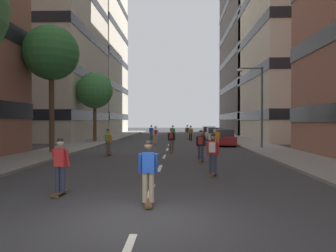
% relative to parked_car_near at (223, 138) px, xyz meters
% --- Properties ---
extents(ground_plane, '(147.70, 147.70, 0.00)m').
position_rel_parked_car_near_xyz_m(ground_plane, '(-5.06, 2.41, -0.70)').
color(ground_plane, '#333335').
extents(sidewalk_left, '(3.46, 67.70, 0.14)m').
position_rel_parked_car_near_xyz_m(sidewalk_left, '(-13.05, 5.49, -0.63)').
color(sidewalk_left, gray).
rests_on(sidewalk_left, ground_plane).
extents(sidewalk_right, '(3.46, 67.70, 0.14)m').
position_rel_parked_car_near_xyz_m(sidewalk_right, '(2.93, 5.49, -0.63)').
color(sidewalk_right, gray).
rests_on(sidewalk_right, ground_plane).
extents(lane_markings, '(0.16, 57.20, 0.01)m').
position_rel_parked_car_near_xyz_m(lane_markings, '(-5.06, 3.29, -0.70)').
color(lane_markings, silver).
rests_on(lane_markings, ground_plane).
extents(building_left_mid, '(13.52, 16.60, 29.01)m').
position_rel_parked_car_near_xyz_m(building_left_mid, '(-21.48, 9.64, 13.90)').
color(building_left_mid, '#B2A893').
rests_on(building_left_mid, ground_plane).
extents(building_left_far, '(13.52, 17.83, 35.88)m').
position_rel_parked_car_near_xyz_m(building_left_far, '(-21.48, 27.56, 17.33)').
color(building_left_far, '#BCB29E').
rests_on(building_left_far, ground_plane).
extents(building_right_far, '(13.52, 23.02, 30.66)m').
position_rel_parked_car_near_xyz_m(building_right_far, '(11.36, 27.56, 14.72)').
color(building_right_far, '#4C4744').
rests_on(building_right_far, ground_plane).
extents(parked_car_near, '(1.82, 4.40, 1.52)m').
position_rel_parked_car_near_xyz_m(parked_car_near, '(0.00, 0.00, 0.00)').
color(parked_car_near, maroon).
rests_on(parked_car_near, ground_plane).
extents(parked_car_mid, '(1.82, 4.40, 1.52)m').
position_rel_parked_car_near_xyz_m(parked_car_mid, '(0.00, 13.90, 0.00)').
color(parked_car_mid, maroon).
rests_on(parked_car_mid, ground_plane).
extents(parked_car_far, '(1.82, 4.40, 1.52)m').
position_rel_parked_car_near_xyz_m(parked_car_far, '(0.00, 7.15, 0.00)').
color(parked_car_far, silver).
rests_on(parked_car_far, ground_plane).
extents(street_tree_mid, '(3.82, 3.82, 7.31)m').
position_rel_parked_car_near_xyz_m(street_tree_mid, '(-13.05, 3.80, 4.81)').
color(street_tree_mid, '#4C3823').
rests_on(street_tree_mid, sidewalk_left).
extents(street_tree_far, '(3.82, 3.82, 8.84)m').
position_rel_parked_car_near_xyz_m(street_tree_far, '(-13.05, -7.58, 6.32)').
color(street_tree_far, '#4C3823').
rests_on(street_tree_far, sidewalk_left).
extents(streetlamp_right, '(2.13, 0.30, 6.50)m').
position_rel_parked_car_near_xyz_m(streetlamp_right, '(2.22, -3.70, 3.44)').
color(streetlamp_right, '#3F3F44').
rests_on(streetlamp_right, sidewalk_right).
extents(skater_0, '(0.55, 0.92, 1.78)m').
position_rel_parked_car_near_xyz_m(skater_0, '(-4.97, -20.93, 0.29)').
color(skater_0, brown).
rests_on(skater_0, ground_plane).
extents(skater_1, '(0.56, 0.92, 1.78)m').
position_rel_parked_car_near_xyz_m(skater_1, '(-2.91, -11.74, 0.32)').
color(skater_1, brown).
rests_on(skater_1, ground_plane).
extents(skater_2, '(0.55, 0.92, 1.78)m').
position_rel_parked_car_near_xyz_m(skater_2, '(-7.51, 9.40, 0.29)').
color(skater_2, brown).
rests_on(skater_2, ground_plane).
extents(skater_3, '(0.54, 0.91, 1.78)m').
position_rel_parked_car_near_xyz_m(skater_3, '(-1.15, -4.54, 0.29)').
color(skater_3, brown).
rests_on(skater_3, ground_plane).
extents(skater_4, '(0.55, 0.92, 1.78)m').
position_rel_parked_car_near_xyz_m(skater_4, '(-7.80, -19.85, 0.29)').
color(skater_4, brown).
rests_on(skater_4, ground_plane).
extents(skater_5, '(0.55, 0.91, 1.78)m').
position_rel_parked_car_near_xyz_m(skater_5, '(-2.79, 5.88, 0.32)').
color(skater_5, brown).
rests_on(skater_5, ground_plane).
extents(skater_6, '(0.57, 0.92, 1.78)m').
position_rel_parked_car_near_xyz_m(skater_6, '(-2.72, -16.22, 0.32)').
color(skater_6, brown).
rests_on(skater_6, ground_plane).
extents(skater_7, '(0.57, 0.92, 1.78)m').
position_rel_parked_car_near_xyz_m(skater_7, '(-6.39, 1.33, 0.32)').
color(skater_7, brown).
rests_on(skater_7, ground_plane).
extents(skater_8, '(0.53, 0.90, 1.78)m').
position_rel_parked_car_near_xyz_m(skater_8, '(-4.68, -6.41, 0.32)').
color(skater_8, brown).
rests_on(skater_8, ground_plane).
extents(skater_9, '(0.56, 0.92, 1.78)m').
position_rel_parked_car_near_xyz_m(skater_9, '(-4.82, 7.46, 0.29)').
color(skater_9, brown).
rests_on(skater_9, ground_plane).
extents(skater_10, '(0.56, 0.92, 1.78)m').
position_rel_parked_car_near_xyz_m(skater_10, '(-8.81, -8.80, 0.32)').
color(skater_10, brown).
rests_on(skater_10, ground_plane).
extents(skater_11, '(0.57, 0.92, 1.78)m').
position_rel_parked_car_near_xyz_m(skater_11, '(-3.02, 10.97, 0.32)').
color(skater_11, brown).
rests_on(skater_11, ground_plane).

